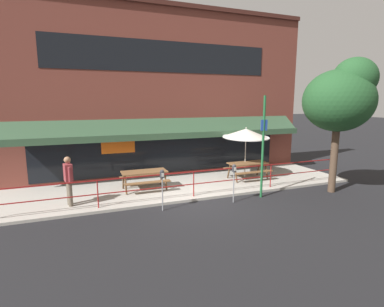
# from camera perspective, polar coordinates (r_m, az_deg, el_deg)

# --- Properties ---
(ground_plane) EXTENTS (120.00, 120.00, 0.00)m
(ground_plane) POSITION_cam_1_polar(r_m,az_deg,el_deg) (11.19, 0.89, -9.06)
(ground_plane) COLOR black
(patio_deck) EXTENTS (15.00, 4.00, 0.10)m
(patio_deck) POSITION_cam_1_polar(r_m,az_deg,el_deg) (12.97, -2.45, -6.16)
(patio_deck) COLOR #ADA89E
(patio_deck) RESTS_ON ground
(restaurant_building) EXTENTS (15.00, 1.60, 8.07)m
(restaurant_building) POSITION_cam_1_polar(r_m,az_deg,el_deg) (14.59, -5.44, 11.31)
(restaurant_building) COLOR brown
(restaurant_building) RESTS_ON ground
(patio_railing) EXTENTS (13.84, 0.04, 0.97)m
(patio_railing) POSITION_cam_1_polar(r_m,az_deg,el_deg) (11.23, 0.32, -4.74)
(patio_railing) COLOR maroon
(patio_railing) RESTS_ON patio_deck
(picnic_table_left) EXTENTS (1.80, 1.42, 0.76)m
(picnic_table_left) POSITION_cam_1_polar(r_m,az_deg,el_deg) (12.25, -9.07, -4.06)
(picnic_table_left) COLOR brown
(picnic_table_left) RESTS_ON patio_deck
(picnic_table_centre) EXTENTS (1.80, 1.42, 0.76)m
(picnic_table_centre) POSITION_cam_1_polar(r_m,az_deg,el_deg) (14.00, 10.59, -2.34)
(picnic_table_centre) COLOR brown
(picnic_table_centre) RESTS_ON patio_deck
(patio_umbrella_centre) EXTENTS (2.14, 2.14, 2.38)m
(patio_umbrella_centre) POSITION_cam_1_polar(r_m,az_deg,el_deg) (13.98, 10.24, 3.77)
(patio_umbrella_centre) COLOR #B7B2A8
(patio_umbrella_centre) RESTS_ON patio_deck
(pedestrian_walking) EXTENTS (0.32, 0.61, 1.71)m
(pedestrian_walking) POSITION_cam_1_polar(r_m,az_deg,el_deg) (11.02, -22.46, -4.41)
(pedestrian_walking) COLOR #665B4C
(pedestrian_walking) RESTS_ON patio_deck
(parking_meter_near) EXTENTS (0.15, 0.16, 1.42)m
(parking_meter_near) POSITION_cam_1_polar(r_m,az_deg,el_deg) (9.97, -5.70, -4.60)
(parking_meter_near) COLOR gray
(parking_meter_near) RESTS_ON ground
(parking_meter_far) EXTENTS (0.15, 0.16, 1.42)m
(parking_meter_far) POSITION_cam_1_polar(r_m,az_deg,el_deg) (10.86, 8.01, -3.45)
(parking_meter_far) COLOR gray
(parking_meter_far) RESTS_ON ground
(street_sign_pole) EXTENTS (0.28, 0.09, 3.85)m
(street_sign_pole) POSITION_cam_1_polar(r_m,az_deg,el_deg) (11.50, 13.36, 1.35)
(street_sign_pole) COLOR #1E6033
(street_sign_pole) RESTS_ON ground
(street_tree_curbside) EXTENTS (2.81, 2.53, 5.28)m
(street_tree_curbside) POSITION_cam_1_polar(r_m,az_deg,el_deg) (13.08, 26.62, 9.59)
(street_tree_curbside) COLOR brown
(street_tree_curbside) RESTS_ON ground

